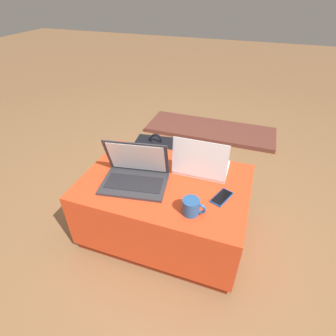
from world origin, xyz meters
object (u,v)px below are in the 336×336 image
at_px(backpack, 157,163).
at_px(cell_phone, 222,197).
at_px(laptop_far, 201,164).
at_px(coffee_mug, 192,207).
at_px(laptop_near, 135,174).

bearing_deg(backpack, cell_phone, 132.31).
relative_size(laptop_far, coffee_mug, 2.63).
relative_size(cell_phone, coffee_mug, 1.28).
distance_m(cell_phone, coffee_mug, 0.21).
height_order(laptop_far, backpack, laptop_far).
distance_m(laptop_far, cell_phone, 0.27).
relative_size(laptop_near, coffee_mug, 3.28).
bearing_deg(laptop_near, coffee_mug, -29.87).
xyz_separation_m(cell_phone, backpack, (-0.58, 0.50, -0.24)).
distance_m(backpack, coffee_mug, 0.85).
bearing_deg(laptop_near, laptop_far, 24.44).
bearing_deg(laptop_far, backpack, -36.13).
xyz_separation_m(laptop_far, backpack, (-0.41, 0.30, -0.29)).
distance_m(laptop_far, coffee_mug, 0.37).
bearing_deg(cell_phone, laptop_far, -28.89).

